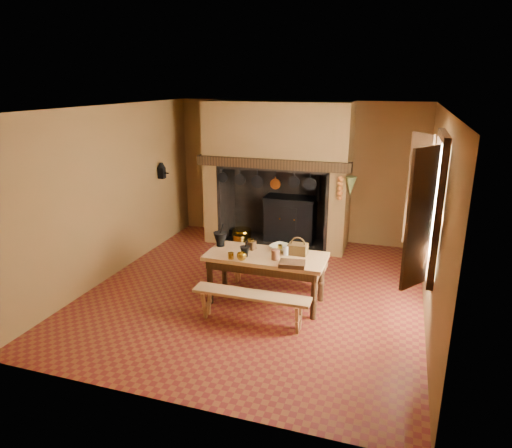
{
  "coord_description": "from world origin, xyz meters",
  "views": [
    {
      "loc": [
        2.02,
        -6.2,
        3.15
      ],
      "look_at": [
        -0.09,
        0.3,
        1.01
      ],
      "focal_mm": 32.0,
      "sensor_mm": 36.0,
      "label": 1
    }
  ],
  "objects": [
    {
      "name": "floor",
      "position": [
        0.0,
        0.0,
        0.0
      ],
      "size": [
        5.5,
        5.5,
        0.0
      ],
      "primitive_type": "plane",
      "color": "brown",
      "rests_on": "ground"
    },
    {
      "name": "ceiling",
      "position": [
        0.0,
        0.0,
        2.8
      ],
      "size": [
        5.5,
        5.5,
        0.0
      ],
      "primitive_type": "plane",
      "rotation": [
        3.14,
        0.0,
        0.0
      ],
      "color": "silver",
      "rests_on": "back_wall"
    },
    {
      "name": "back_wall",
      "position": [
        0.0,
        2.75,
        1.4
      ],
      "size": [
        5.0,
        0.02,
        2.8
      ],
      "primitive_type": "cube",
      "color": "brown",
      "rests_on": "floor"
    },
    {
      "name": "wall_left",
      "position": [
        -2.5,
        0.0,
        1.4
      ],
      "size": [
        0.02,
        5.5,
        2.8
      ],
      "primitive_type": "cube",
      "color": "brown",
      "rests_on": "floor"
    },
    {
      "name": "wall_right",
      "position": [
        2.5,
        0.0,
        1.4
      ],
      "size": [
        0.02,
        5.5,
        2.8
      ],
      "primitive_type": "cube",
      "color": "brown",
      "rests_on": "floor"
    },
    {
      "name": "wall_front",
      "position": [
        0.0,
        -2.75,
        1.4
      ],
      "size": [
        5.0,
        0.02,
        2.8
      ],
      "primitive_type": "cube",
      "color": "brown",
      "rests_on": "floor"
    },
    {
      "name": "chimney_breast",
      "position": [
        -0.3,
        2.31,
        1.81
      ],
      "size": [
        2.95,
        0.96,
        2.8
      ],
      "color": "brown",
      "rests_on": "floor"
    },
    {
      "name": "iron_range",
      "position": [
        -0.04,
        2.45,
        0.48
      ],
      "size": [
        1.12,
        0.55,
        1.6
      ],
      "color": "black",
      "rests_on": "floor"
    },
    {
      "name": "hearth_pans",
      "position": [
        -1.05,
        2.22,
        0.09
      ],
      "size": [
        0.51,
        0.62,
        0.2
      ],
      "color": "#B38D29",
      "rests_on": "floor"
    },
    {
      "name": "hanging_pans",
      "position": [
        -0.34,
        1.81,
        1.36
      ],
      "size": [
        1.92,
        0.29,
        0.27
      ],
      "color": "black",
      "rests_on": "chimney_breast"
    },
    {
      "name": "onion_string",
      "position": [
        1.0,
        1.79,
        1.33
      ],
      "size": [
        0.12,
        0.1,
        0.46
      ],
      "primitive_type": null,
      "color": "#B46321",
      "rests_on": "chimney_breast"
    },
    {
      "name": "herb_bunch",
      "position": [
        1.18,
        1.79,
        1.38
      ],
      "size": [
        0.2,
        0.2,
        0.35
      ],
      "primitive_type": "cone",
      "rotation": [
        3.14,
        0.0,
        0.0
      ],
      "color": "#555F2D",
      "rests_on": "chimney_breast"
    },
    {
      "name": "window",
      "position": [
        2.35,
        -0.4,
        1.7
      ],
      "size": [
        0.39,
        1.75,
        1.76
      ],
      "color": "white",
      "rests_on": "wall_right"
    },
    {
      "name": "wall_coffee_mill",
      "position": [
        -2.42,
        1.55,
        1.52
      ],
      "size": [
        0.23,
        0.16,
        0.31
      ],
      "color": "black",
      "rests_on": "wall_left"
    },
    {
      "name": "work_table",
      "position": [
        0.26,
        -0.3,
        0.63
      ],
      "size": [
        1.74,
        0.77,
        0.75
      ],
      "color": "tan",
      "rests_on": "floor"
    },
    {
      "name": "bench_front",
      "position": [
        0.26,
        -0.98,
        0.34
      ],
      "size": [
        1.61,
        0.28,
        0.45
      ],
      "color": "tan",
      "rests_on": "floor"
    },
    {
      "name": "bench_back",
      "position": [
        0.26,
        0.28,
        0.34
      ],
      "size": [
        1.6,
        0.28,
        0.45
      ],
      "color": "tan",
      "rests_on": "floor"
    },
    {
      "name": "mortar_large",
      "position": [
        -0.51,
        -0.16,
        0.87
      ],
      "size": [
        0.21,
        0.21,
        0.36
      ],
      "rotation": [
        0.0,
        0.0,
        -0.23
      ],
      "color": "black",
      "rests_on": "work_table"
    },
    {
      "name": "mortar_small",
      "position": [
        -0.01,
        -0.46,
        0.84
      ],
      "size": [
        0.15,
        0.15,
        0.25
      ],
      "rotation": [
        0.0,
        0.0,
        0.12
      ],
      "color": "black",
      "rests_on": "work_table"
    },
    {
      "name": "coffee_grinder",
      "position": [
        -0.03,
        -0.15,
        0.83
      ],
      "size": [
        0.18,
        0.15,
        0.2
      ],
      "rotation": [
        0.0,
        0.0,
        -0.17
      ],
      "color": "#341F10",
      "rests_on": "work_table"
    },
    {
      "name": "brass_mug_a",
      "position": [
        -0.17,
        -0.6,
        0.8
      ],
      "size": [
        0.11,
        0.11,
        0.09
      ],
      "primitive_type": "cylinder",
      "rotation": [
        0.0,
        0.0,
        0.39
      ],
      "color": "#B38D29",
      "rests_on": "work_table"
    },
    {
      "name": "brass_mug_b",
      "position": [
        0.4,
        -0.05,
        0.79
      ],
      "size": [
        0.09,
        0.09,
        0.08
      ],
      "primitive_type": "cylinder",
      "rotation": [
        0.0,
        0.0,
        -0.39
      ],
      "color": "#B38D29",
      "rests_on": "work_table"
    },
    {
      "name": "mixing_bowl",
      "position": [
        0.41,
        -0.05,
        0.79
      ],
      "size": [
        0.4,
        0.4,
        0.07
      ],
      "primitive_type": "imported",
      "rotation": [
        0.0,
        0.0,
        -0.41
      ],
      "color": "beige",
      "rests_on": "work_table"
    },
    {
      "name": "stoneware_crock",
      "position": [
        0.43,
        -0.43,
        0.83
      ],
      "size": [
        0.15,
        0.15,
        0.15
      ],
      "primitive_type": "cylinder",
      "rotation": [
        0.0,
        0.0,
        -0.4
      ],
      "color": "brown",
      "rests_on": "work_table"
    },
    {
      "name": "glass_jar",
      "position": [
        0.53,
        -0.23,
        0.82
      ],
      "size": [
        0.09,
        0.09,
        0.13
      ],
      "primitive_type": "cylinder",
      "rotation": [
        0.0,
        0.0,
        0.17
      ],
      "color": "beige",
      "rests_on": "work_table"
    },
    {
      "name": "wicker_basket",
      "position": [
        0.69,
        -0.13,
        0.84
      ],
      "size": [
        0.28,
        0.2,
        0.26
      ],
      "rotation": [
        0.0,
        0.0,
        -0.02
      ],
      "color": "#493116",
      "rests_on": "work_table"
    },
    {
      "name": "wooden_tray",
      "position": [
        0.71,
        -0.59,
        0.78
      ],
      "size": [
        0.38,
        0.29,
        0.06
      ],
      "primitive_type": "cube",
      "rotation": [
        0.0,
        0.0,
        0.13
      ],
      "color": "#341F10",
      "rests_on": "work_table"
    },
    {
      "name": "brass_cup",
      "position": [
        -0.01,
        -0.6,
        0.81
      ],
      "size": [
        0.17,
        0.17,
        0.11
      ],
      "primitive_type": "imported",
      "rotation": [
        0.0,
        0.0,
        0.37
      ],
      "color": "#B38D29",
      "rests_on": "work_table"
    }
  ]
}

